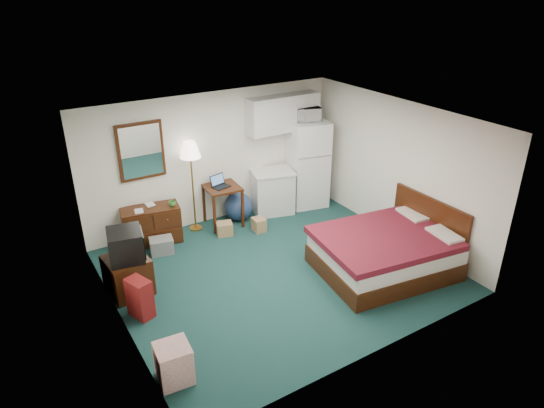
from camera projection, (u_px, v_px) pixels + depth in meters
floor at (277, 271)px, 7.90m from camera, size 5.00×4.50×0.01m
ceiling at (278, 121)px, 6.83m from camera, size 5.00×4.50×0.01m
walls at (277, 201)px, 7.37m from camera, size 5.01×4.51×2.50m
mirror at (141, 151)px, 8.26m from camera, size 0.80×0.06×1.00m
upper_cabinets at (283, 113)px, 9.35m from camera, size 1.50×0.35×0.70m
headboard at (429, 226)px, 8.15m from camera, size 0.06×1.56×1.00m
dresser at (152, 225)px, 8.62m from camera, size 1.06×0.62×0.68m
floor_lamp at (193, 187)px, 8.86m from camera, size 0.42×0.42×1.72m
desk at (223, 206)px, 9.22m from camera, size 0.67×0.67×0.79m
exercise_ball at (239, 207)px, 9.45m from camera, size 0.61×0.61×0.55m
kitchen_counter at (273, 192)px, 9.71m from camera, size 0.90×0.77×0.85m
fridge at (307, 163)px, 9.88m from camera, size 0.87×0.87×1.78m
bed at (384, 253)px, 7.78m from camera, size 2.25×1.87×0.65m
tv_stand at (128, 275)px, 7.26m from camera, size 0.64×0.69×0.58m
suitcase at (140, 298)px, 6.74m from camera, size 0.33×0.42×0.59m
retail_box at (174, 363)px, 5.68m from camera, size 0.43×0.43×0.49m
file_bin at (162, 246)px, 8.36m from camera, size 0.44×0.37×0.27m
cardboard_box_a at (224, 229)px, 8.95m from camera, size 0.35×0.32×0.24m
cardboard_box_b at (259, 225)px, 9.09m from camera, size 0.23×0.27×0.25m
laptop at (221, 182)px, 8.98m from camera, size 0.36×0.32×0.21m
crt_tv at (126, 245)px, 7.04m from camera, size 0.59×0.62×0.46m
microwave at (307, 112)px, 9.45m from camera, size 0.54×0.40×0.33m
book_a at (134, 207)px, 8.27m from camera, size 0.15×0.05×0.20m
book_b at (145, 201)px, 8.49m from camera, size 0.15×0.02×0.20m
mug at (172, 203)px, 8.51m from camera, size 0.14×0.12×0.12m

